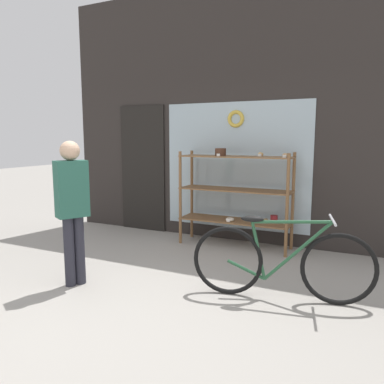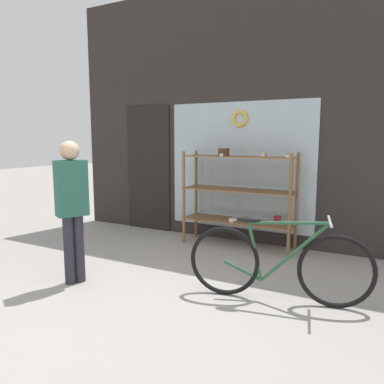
% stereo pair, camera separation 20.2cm
% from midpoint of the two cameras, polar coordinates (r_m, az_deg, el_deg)
% --- Properties ---
extents(ground_plane, '(30.00, 30.00, 0.00)m').
position_cam_midpoint_polar(ground_plane, '(3.73, -10.11, -16.79)').
color(ground_plane, gray).
extents(storefront_facade, '(5.45, 0.13, 3.84)m').
position_cam_midpoint_polar(storefront_facade, '(5.80, 6.35, 11.08)').
color(storefront_facade, '#2D2826').
rests_on(storefront_facade, ground_plane).
extents(display_case, '(1.61, 0.44, 1.43)m').
position_cam_midpoint_polar(display_case, '(5.38, 8.26, 0.20)').
color(display_case, brown).
rests_on(display_case, ground_plane).
extents(bicycle, '(1.73, 0.51, 0.83)m').
position_cam_midpoint_polar(bicycle, '(3.77, 14.40, -10.55)').
color(bicycle, black).
rests_on(bicycle, ground_plane).
extents(pedestrian, '(0.31, 0.37, 1.54)m').
position_cam_midpoint_polar(pedestrian, '(4.15, -16.51, -1.43)').
color(pedestrian, '#282833').
rests_on(pedestrian, ground_plane).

